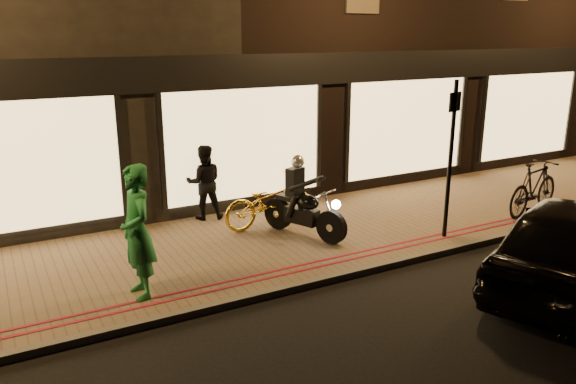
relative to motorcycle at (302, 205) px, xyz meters
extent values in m
plane|color=black|center=(-0.27, -1.91, -0.73)|extent=(90.00, 90.00, 0.00)
cube|color=brown|center=(-0.27, 0.09, -0.67)|extent=(50.00, 4.00, 0.12)
cube|color=#59544C|center=(-0.27, -1.86, -0.67)|extent=(50.00, 0.14, 0.12)
cube|color=maroon|center=(-0.27, -1.46, -0.61)|extent=(50.00, 0.06, 0.01)
cube|color=maroon|center=(-0.27, -1.26, -0.61)|extent=(50.00, 0.06, 0.01)
cube|color=black|center=(5.73, 7.09, 3.52)|extent=(12.00, 10.00, 8.50)
cube|color=black|center=(-0.27, 2.04, 2.42)|extent=(48.00, 0.12, 0.70)
cube|color=#FBCF7D|center=(-4.77, 2.03, 0.88)|extent=(3.60, 0.06, 2.38)
cube|color=#FBCF7D|center=(-0.27, 2.03, 0.88)|extent=(3.60, 0.06, 2.38)
cube|color=#FBCF7D|center=(4.23, 2.03, 0.88)|extent=(3.60, 0.06, 2.38)
cube|color=#FBCF7D|center=(8.73, 2.03, 0.88)|extent=(3.60, 0.06, 2.38)
cylinder|color=black|center=(0.26, -0.64, -0.29)|extent=(0.35, 0.64, 0.64)
cylinder|color=black|center=(-0.23, 0.56, -0.29)|extent=(0.35, 0.64, 0.64)
cylinder|color=silver|center=(0.26, -0.64, -0.29)|extent=(0.18, 0.18, 0.14)
cylinder|color=silver|center=(-0.23, 0.56, -0.29)|extent=(0.18, 0.18, 0.14)
cube|color=black|center=(0.00, 0.01, -0.21)|extent=(0.51, 0.75, 0.30)
ellipsoid|color=black|center=(0.04, -0.11, 0.09)|extent=(0.49, 0.59, 0.29)
cube|color=black|center=(-0.12, 0.29, 0.09)|extent=(0.41, 0.59, 0.09)
cylinder|color=silver|center=(0.20, -0.50, 0.34)|extent=(0.57, 0.26, 0.03)
cylinder|color=silver|center=(0.24, -0.59, 0.01)|extent=(0.17, 0.32, 0.71)
sphere|color=white|center=(0.29, -0.72, 0.17)|extent=(0.22, 0.22, 0.17)
cylinder|color=silver|center=(-0.06, 0.47, -0.33)|extent=(0.27, 0.54, 0.07)
cube|color=black|center=(-0.07, 0.17, 0.44)|extent=(0.40, 0.33, 0.55)
sphere|color=silver|center=(-0.05, 0.11, 0.85)|extent=(0.34, 0.34, 0.26)
cylinder|color=black|center=(-0.10, -0.19, 0.47)|extent=(0.38, 0.56, 0.34)
cylinder|color=black|center=(0.20, -0.07, 0.47)|extent=(0.24, 0.60, 0.34)
cylinder|color=black|center=(-0.18, 0.08, -0.01)|extent=(0.26, 0.28, 0.46)
cylinder|color=black|center=(0.08, 0.18, -0.01)|extent=(0.14, 0.27, 0.46)
cylinder|color=black|center=(2.41, -1.37, 0.89)|extent=(0.10, 0.10, 3.00)
cube|color=black|center=(2.41, -1.37, 1.99)|extent=(0.35, 0.11, 0.35)
imported|color=gold|center=(-0.32, 0.79, -0.09)|extent=(2.01, 0.78, 1.04)
imported|color=black|center=(5.06, -1.24, -0.02)|extent=(2.04, 0.95, 1.18)
imported|color=#217E3C|center=(-3.42, -1.08, 0.40)|extent=(0.53, 0.76, 2.02)
imported|color=black|center=(-1.29, 1.89, 0.18)|extent=(0.90, 0.78, 1.58)
imported|color=black|center=(2.72, -3.82, 0.02)|extent=(4.80, 3.37, 1.52)
camera|label=1|loc=(-5.19, -8.91, 3.22)|focal=35.00mm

